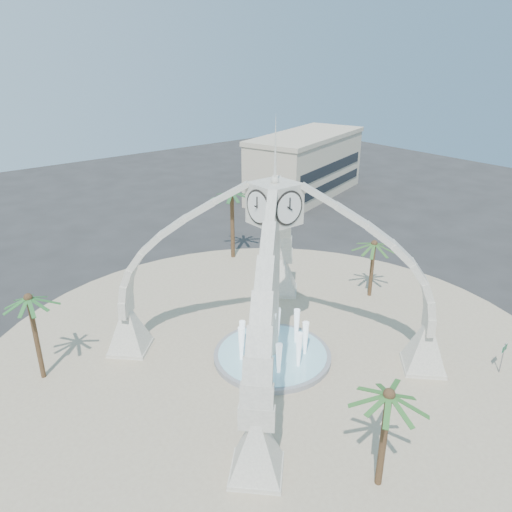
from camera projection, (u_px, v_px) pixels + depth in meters
ground at (272, 358)px, 34.13m from camera, size 140.00×140.00×0.00m
plaza at (272, 358)px, 34.12m from camera, size 40.00×40.00×0.06m
clock_tower at (274, 272)px, 31.60m from camera, size 17.94×17.94×16.30m
fountain at (272, 355)px, 34.02m from camera, size 8.00×8.00×3.62m
building_ne at (306, 165)px, 69.85m from camera, size 21.87×14.17×8.60m
palm_east at (374, 244)px, 40.80m from camera, size 4.35×4.35×5.46m
palm_west at (28, 299)px, 29.95m from camera, size 3.92×3.92×6.42m
palm_north at (232, 193)px, 47.80m from camera, size 5.26×5.26×7.57m
palm_south at (389, 396)px, 22.30m from camera, size 4.60×4.60×6.05m
street_sign at (504, 352)px, 32.00m from camera, size 0.82×0.09×2.24m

